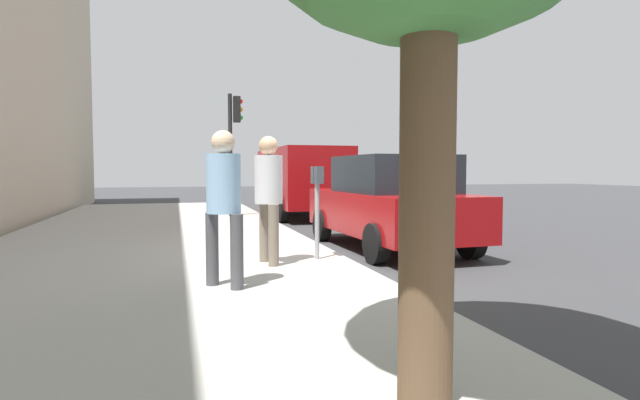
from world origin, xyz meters
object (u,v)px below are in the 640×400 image
(parking_meter, at_px, (317,192))
(parked_sedan_near, at_px, (390,202))
(pedestrian_at_meter, at_px, (269,188))
(pedestrian_bystander, at_px, (224,195))
(parked_van_far, at_px, (301,178))
(traffic_signal, at_px, (234,134))

(parking_meter, height_order, parked_sedan_near, parked_sedan_near)
(pedestrian_at_meter, distance_m, parked_sedan_near, 3.14)
(pedestrian_bystander, bearing_deg, parking_meter, 4.95)
(parking_meter, xyz_separation_m, parked_van_far, (8.60, -1.83, 0.09))
(parked_sedan_near, bearing_deg, pedestrian_at_meter, 122.98)
(parking_meter, bearing_deg, parked_sedan_near, -50.83)
(parking_meter, relative_size, parked_van_far, 0.27)
(pedestrian_bystander, distance_m, parked_van_far, 10.69)
(parking_meter, bearing_deg, parked_van_far, -12.04)
(pedestrian_bystander, bearing_deg, traffic_signal, 42.94)
(parked_sedan_near, height_order, parked_van_far, parked_van_far)
(pedestrian_bystander, height_order, parked_van_far, parked_van_far)
(pedestrian_bystander, xyz_separation_m, parked_sedan_near, (3.04, -3.37, -0.33))
(parking_meter, xyz_separation_m, parked_sedan_near, (1.50, -1.84, -0.27))
(pedestrian_at_meter, height_order, traffic_signal, traffic_signal)
(parked_van_far, bearing_deg, pedestrian_at_meter, 163.47)
(traffic_signal, bearing_deg, parked_sedan_near, -161.00)
(parked_van_far, bearing_deg, pedestrian_bystander, 161.61)
(parked_sedan_near, xyz_separation_m, parked_van_far, (7.11, 0.00, 0.36))
(parking_meter, distance_m, pedestrian_bystander, 2.17)
(pedestrian_at_meter, relative_size, parked_sedan_near, 0.41)
(parked_van_far, distance_m, traffic_signal, 2.66)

